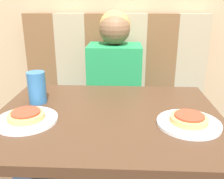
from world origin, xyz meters
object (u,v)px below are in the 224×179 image
at_px(drinking_cup, 37,87).
at_px(pizza_left, 26,115).
at_px(person, 115,69).
at_px(plate_left, 27,120).
at_px(plate_right, 189,123).
at_px(pizza_right, 189,119).

bearing_deg(drinking_cup, pizza_left, -84.48).
relative_size(person, pizza_left, 5.27).
relative_size(plate_left, pizza_left, 1.68).
bearing_deg(plate_left, plate_right, 0.00).
bearing_deg(plate_left, drinking_cup, 95.52).
distance_m(pizza_left, drinking_cup, 0.19).
height_order(person, drinking_cup, person).
bearing_deg(person, pizza_left, -110.97).
height_order(plate_right, pizza_right, pizza_right).
height_order(plate_right, pizza_left, pizza_left).
bearing_deg(plate_left, person, 69.03).
distance_m(person, pizza_left, 0.80).
xyz_separation_m(person, pizza_right, (0.29, -0.75, 0.02)).
distance_m(person, pizza_right, 0.80).
height_order(plate_left, plate_right, same).
bearing_deg(plate_right, pizza_left, 180.00).
bearing_deg(person, plate_left, -110.97).
height_order(person, pizza_right, person).
relative_size(plate_left, drinking_cup, 1.64).
height_order(person, plate_left, person).
bearing_deg(person, drinking_cup, -118.20).
bearing_deg(drinking_cup, plate_right, -17.00).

